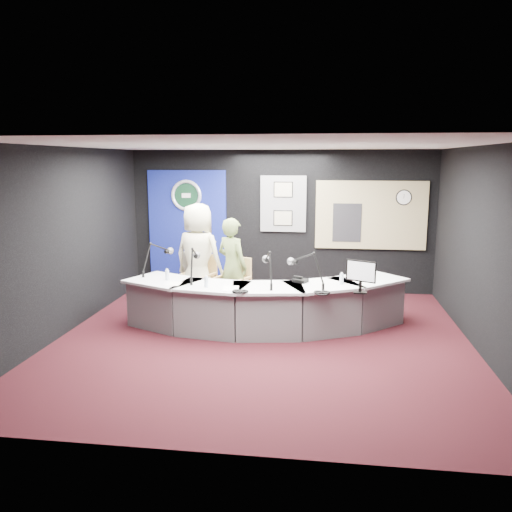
# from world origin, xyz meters

# --- Properties ---
(ground) EXTENTS (6.00, 6.00, 0.00)m
(ground) POSITION_xyz_m (0.00, 0.00, 0.00)
(ground) COLOR black
(ground) RESTS_ON ground
(ceiling) EXTENTS (6.00, 6.00, 0.02)m
(ceiling) POSITION_xyz_m (0.00, 0.00, 2.80)
(ceiling) COLOR silver
(ceiling) RESTS_ON ground
(wall_back) EXTENTS (6.00, 0.02, 2.80)m
(wall_back) POSITION_xyz_m (0.00, 3.00, 1.40)
(wall_back) COLOR black
(wall_back) RESTS_ON ground
(wall_front) EXTENTS (6.00, 0.02, 2.80)m
(wall_front) POSITION_xyz_m (0.00, -3.00, 1.40)
(wall_front) COLOR black
(wall_front) RESTS_ON ground
(wall_left) EXTENTS (0.02, 6.00, 2.80)m
(wall_left) POSITION_xyz_m (-3.00, 0.00, 1.40)
(wall_left) COLOR black
(wall_left) RESTS_ON ground
(wall_right) EXTENTS (0.02, 6.00, 2.80)m
(wall_right) POSITION_xyz_m (3.00, 0.00, 1.40)
(wall_right) COLOR black
(wall_right) RESTS_ON ground
(broadcast_desk) EXTENTS (4.50, 1.90, 0.75)m
(broadcast_desk) POSITION_xyz_m (-0.05, 0.55, 0.38)
(broadcast_desk) COLOR silver
(broadcast_desk) RESTS_ON ground
(backdrop_panel) EXTENTS (1.60, 0.05, 2.30)m
(backdrop_panel) POSITION_xyz_m (-1.90, 2.97, 1.25)
(backdrop_panel) COLOR navy
(backdrop_panel) RESTS_ON wall_back
(agency_seal) EXTENTS (0.63, 0.07, 0.63)m
(agency_seal) POSITION_xyz_m (-1.90, 2.93, 1.90)
(agency_seal) COLOR silver
(agency_seal) RESTS_ON backdrop_panel
(seal_center) EXTENTS (0.48, 0.01, 0.48)m
(seal_center) POSITION_xyz_m (-1.90, 2.94, 1.90)
(seal_center) COLOR black
(seal_center) RESTS_ON backdrop_panel
(pinboard) EXTENTS (0.90, 0.04, 1.10)m
(pinboard) POSITION_xyz_m (0.05, 2.97, 1.75)
(pinboard) COLOR slate
(pinboard) RESTS_ON wall_back
(framed_photo_upper) EXTENTS (0.34, 0.02, 0.27)m
(framed_photo_upper) POSITION_xyz_m (0.05, 2.94, 2.03)
(framed_photo_upper) COLOR gray
(framed_photo_upper) RESTS_ON pinboard
(framed_photo_lower) EXTENTS (0.34, 0.02, 0.27)m
(framed_photo_lower) POSITION_xyz_m (0.05, 2.94, 1.47)
(framed_photo_lower) COLOR gray
(framed_photo_lower) RESTS_ON pinboard
(booth_window_frame) EXTENTS (2.12, 0.06, 1.32)m
(booth_window_frame) POSITION_xyz_m (1.75, 2.97, 1.55)
(booth_window_frame) COLOR #9C8C61
(booth_window_frame) RESTS_ON wall_back
(booth_glow) EXTENTS (2.00, 0.02, 1.20)m
(booth_glow) POSITION_xyz_m (1.75, 2.96, 1.55)
(booth_glow) COLOR #FFD9A1
(booth_glow) RESTS_ON booth_window_frame
(equipment_rack) EXTENTS (0.55, 0.02, 0.75)m
(equipment_rack) POSITION_xyz_m (1.30, 2.94, 1.40)
(equipment_rack) COLOR black
(equipment_rack) RESTS_ON booth_window_frame
(wall_clock) EXTENTS (0.28, 0.01, 0.28)m
(wall_clock) POSITION_xyz_m (2.35, 2.94, 1.90)
(wall_clock) COLOR white
(wall_clock) RESTS_ON booth_window_frame
(armchair_left) EXTENTS (0.71, 0.71, 0.97)m
(armchair_left) POSITION_xyz_m (-1.31, 1.45, 0.48)
(armchair_left) COLOR tan
(armchair_left) RESTS_ON ground
(armchair_right) EXTENTS (0.74, 0.74, 1.00)m
(armchair_right) POSITION_xyz_m (-0.66, 1.23, 0.50)
(armchair_right) COLOR tan
(armchair_right) RESTS_ON ground
(draped_jacket) EXTENTS (0.50, 0.28, 0.70)m
(draped_jacket) POSITION_xyz_m (-1.42, 1.68, 0.62)
(draped_jacket) COLOR gray
(draped_jacket) RESTS_ON armchair_left
(person_man) EXTENTS (1.05, 0.84, 1.87)m
(person_man) POSITION_xyz_m (-1.31, 1.45, 0.94)
(person_man) COLOR beige
(person_man) RESTS_ON ground
(person_woman) EXTENTS (0.72, 0.66, 1.65)m
(person_woman) POSITION_xyz_m (-0.66, 1.23, 0.83)
(person_woman) COLOR olive
(person_woman) RESTS_ON ground
(computer_monitor) EXTENTS (0.39, 0.21, 0.29)m
(computer_monitor) POSITION_xyz_m (1.39, 0.03, 1.07)
(computer_monitor) COLOR black
(computer_monitor) RESTS_ON broadcast_desk
(desk_phone) EXTENTS (0.26, 0.24, 0.05)m
(desk_phone) POSITION_xyz_m (0.52, 0.58, 0.78)
(desk_phone) COLOR black
(desk_phone) RESTS_ON broadcast_desk
(headphones_near) EXTENTS (0.24, 0.24, 0.04)m
(headphones_near) POSITION_xyz_m (0.85, -0.08, 0.77)
(headphones_near) COLOR black
(headphones_near) RESTS_ON broadcast_desk
(headphones_far) EXTENTS (0.20, 0.20, 0.03)m
(headphones_far) POSITION_xyz_m (-0.30, -0.17, 0.77)
(headphones_far) COLOR black
(headphones_far) RESTS_ON broadcast_desk
(paper_stack) EXTENTS (0.19, 0.27, 0.00)m
(paper_stack) POSITION_xyz_m (-1.37, 0.21, 0.75)
(paper_stack) COLOR white
(paper_stack) RESTS_ON broadcast_desk
(notepad) EXTENTS (0.27, 0.35, 0.00)m
(notepad) POSITION_xyz_m (-0.47, 0.03, 0.75)
(notepad) COLOR white
(notepad) RESTS_ON broadcast_desk
(boom_mic_a) EXTENTS (0.41, 0.67, 0.60)m
(boom_mic_a) POSITION_xyz_m (-1.85, 0.85, 1.05)
(boom_mic_a) COLOR black
(boom_mic_a) RESTS_ON broadcast_desk
(boom_mic_b) EXTENTS (0.19, 0.74, 0.60)m
(boom_mic_b) POSITION_xyz_m (-1.13, 0.49, 1.05)
(boom_mic_b) COLOR black
(boom_mic_b) RESTS_ON broadcast_desk
(boom_mic_c) EXTENTS (0.27, 0.72, 0.60)m
(boom_mic_c) POSITION_xyz_m (0.05, 0.32, 1.05)
(boom_mic_c) COLOR black
(boom_mic_c) RESTS_ON broadcast_desk
(boom_mic_d) EXTENTS (0.61, 0.49, 0.60)m
(boom_mic_d) POSITION_xyz_m (0.62, 0.29, 1.05)
(boom_mic_d) COLOR black
(boom_mic_d) RESTS_ON broadcast_desk
(water_bottles) EXTENTS (2.75, 0.51, 0.18)m
(water_bottles) POSITION_xyz_m (-0.20, 0.30, 0.84)
(water_bottles) COLOR silver
(water_bottles) RESTS_ON broadcast_desk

